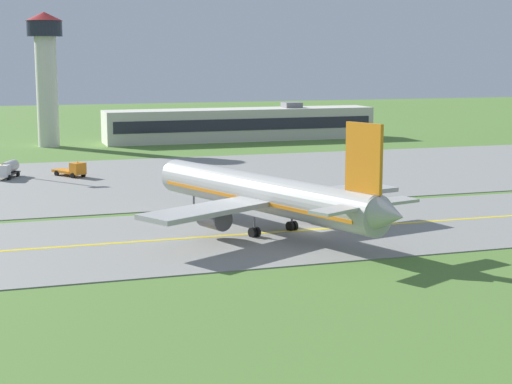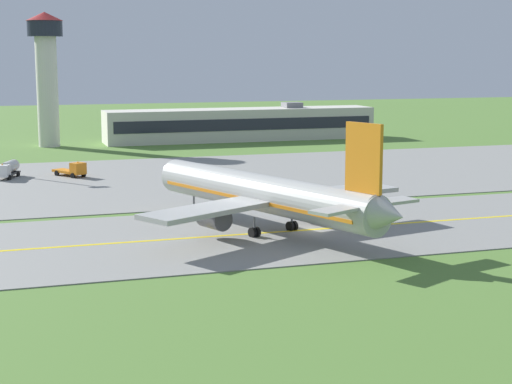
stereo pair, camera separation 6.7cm
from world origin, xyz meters
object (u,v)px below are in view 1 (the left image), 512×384
at_px(control_tower, 46,66).
at_px(airplane_lead, 265,194).
at_px(service_truck_baggage, 7,169).
at_px(service_truck_fuel, 73,170).

bearing_deg(control_tower, airplane_lead, -80.47).
bearing_deg(airplane_lead, control_tower, 99.53).
xyz_separation_m(airplane_lead, service_truck_baggage, (-25.46, 49.57, -2.60)).
height_order(service_truck_baggage, service_truck_fuel, service_truck_baggage).
bearing_deg(service_truck_fuel, airplane_lead, -71.92).
bearing_deg(service_truck_fuel, control_tower, 90.41).
bearing_deg(service_truck_baggage, control_tower, 78.19).
xyz_separation_m(service_truck_fuel, control_tower, (-0.34, 47.24, 15.53)).
xyz_separation_m(airplane_lead, service_truck_fuel, (-15.61, 47.83, -2.95)).
distance_m(service_truck_baggage, control_tower, 48.90).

